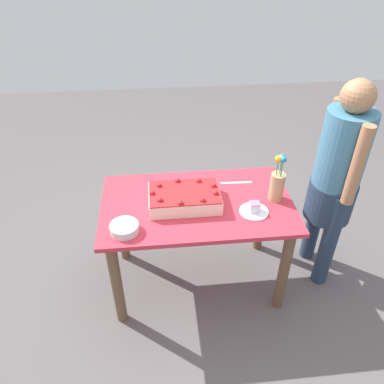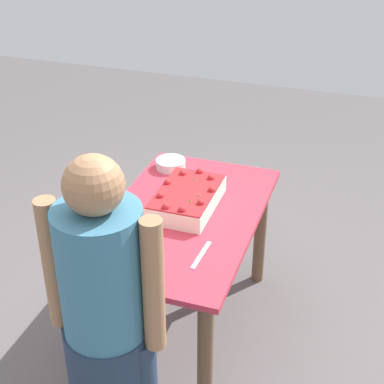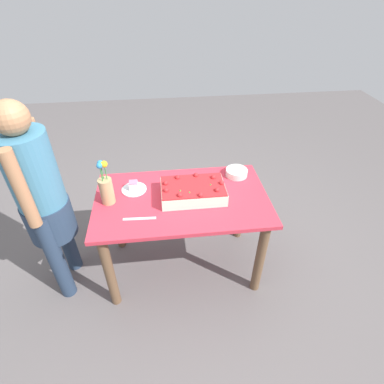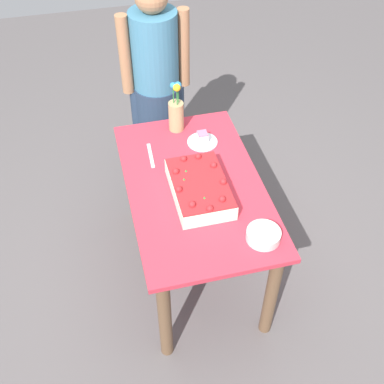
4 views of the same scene
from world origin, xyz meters
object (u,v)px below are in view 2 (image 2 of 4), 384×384
object	(u,v)px
sheet_cake	(187,198)
flower_vase	(139,252)
person_standing	(106,317)
cake_knife	(201,255)
fruit_bowl	(171,164)
serving_plate_with_slice	(130,244)

from	to	relation	value
sheet_cake	flower_vase	size ratio (longest dim) A/B	1.37
person_standing	sheet_cake	bearing A→B (deg)	2.27
sheet_cake	flower_vase	bearing A→B (deg)	179.46
cake_knife	fruit_bowl	distance (m)	0.85
serving_plate_with_slice	fruit_bowl	world-z (taller)	serving_plate_with_slice
serving_plate_with_slice	person_standing	world-z (taller)	person_standing
sheet_cake	serving_plate_with_slice	bearing A→B (deg)	163.27
serving_plate_with_slice	fruit_bowl	distance (m)	0.80
serving_plate_with_slice	person_standing	bearing A→B (deg)	-163.91
flower_vase	person_standing	bearing A→B (deg)	-173.70
serving_plate_with_slice	fruit_bowl	size ratio (longest dim) A/B	1.07
fruit_bowl	person_standing	bearing A→B (deg)	-168.98
sheet_cake	flower_vase	distance (m)	0.59
sheet_cake	flower_vase	world-z (taller)	flower_vase
cake_knife	person_standing	world-z (taller)	person_standing
sheet_cake	flower_vase	xyz separation A→B (m)	(-0.59, 0.01, 0.07)
fruit_bowl	person_standing	distance (m)	1.39
flower_vase	serving_plate_with_slice	bearing A→B (deg)	35.73
serving_plate_with_slice	cake_knife	xyz separation A→B (m)	(0.05, -0.32, -0.02)
cake_knife	flower_vase	world-z (taller)	flower_vase
sheet_cake	serving_plate_with_slice	distance (m)	0.44
flower_vase	sheet_cake	bearing A→B (deg)	-0.54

